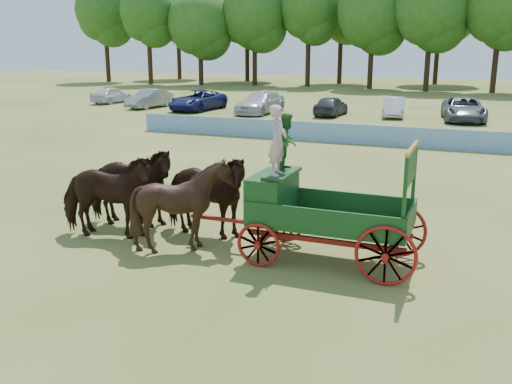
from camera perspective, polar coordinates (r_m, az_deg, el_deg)
The scene contains 9 objects.
ground at distance 14.01m, azimuth -1.83°, elevation -7.17°, with size 160.00×160.00×0.00m, color #A08A48.
horse_lead_left at distance 15.96m, azimuth -14.75°, elevation -0.41°, with size 1.29×2.82×2.39m, color black.
horse_lead_right at distance 16.83m, azimuth -12.55°, elevation 0.49°, with size 1.29×2.82×2.39m, color black.
horse_wheel_left at distance 14.69m, azimuth -7.19°, elevation -1.32°, with size 1.93×2.17×2.39m, color black.
horse_wheel_right at distance 15.62m, azimuth -5.24°, elevation -0.30°, with size 1.29×2.82×2.39m, color black.
farm_dray at distance 13.94m, azimuth 4.64°, elevation -0.37°, with size 6.00×2.00×3.82m.
sponsor_banner at distance 30.90m, azimuth 10.00°, elevation 5.72°, with size 26.00×0.08×1.05m, color #1D5D9F.
parked_cars at distance 42.17m, azimuth 17.99°, elevation 7.91°, with size 56.08×7.80×1.62m.
treeline at distance 72.31m, azimuth 15.01°, elevation 17.57°, with size 87.16×22.77×15.90m.
Camera 1 is at (5.26, -11.90, 5.21)m, focal length 40.00 mm.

